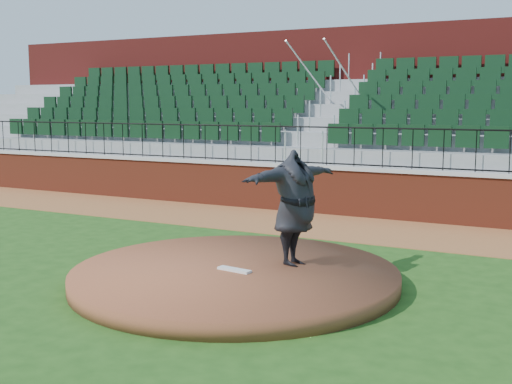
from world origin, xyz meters
TOP-DOWN VIEW (x-y plane):
  - ground at (0.00, 0.00)m, footprint 90.00×90.00m
  - warning_track at (0.00, 5.40)m, footprint 34.00×3.20m
  - field_wall at (0.00, 7.00)m, footprint 34.00×0.35m
  - wall_cap at (0.00, 7.00)m, footprint 34.00×0.45m
  - wall_railing at (0.00, 7.00)m, footprint 34.00×0.05m
  - seating_stands at (0.00, 9.72)m, footprint 34.00×5.10m
  - concourse_wall at (0.00, 12.52)m, footprint 34.00×0.50m
  - pitchers_mound at (0.40, -0.02)m, footprint 5.32×5.32m
  - pitching_rubber at (0.47, -0.16)m, footprint 0.60×0.22m
  - pitcher at (1.16, 0.66)m, footprint 1.14×2.45m

SIDE VIEW (x-z plane):
  - ground at x=0.00m, z-range 0.00..0.00m
  - warning_track at x=0.00m, z-range 0.00..0.01m
  - pitchers_mound at x=0.40m, z-range 0.00..0.25m
  - pitching_rubber at x=0.47m, z-range 0.25..0.29m
  - field_wall at x=0.00m, z-range 0.00..1.20m
  - pitcher at x=1.16m, z-range 0.25..2.18m
  - wall_cap at x=0.00m, z-range 1.20..1.30m
  - wall_railing at x=0.00m, z-range 1.30..2.30m
  - seating_stands at x=0.00m, z-range 0.00..4.60m
  - concourse_wall at x=0.00m, z-range 0.00..5.50m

